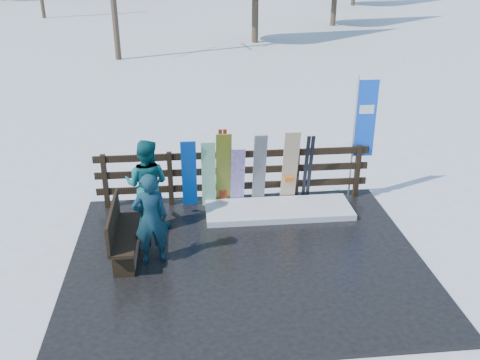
{
  "coord_description": "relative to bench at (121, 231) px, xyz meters",
  "views": [
    {
      "loc": [
        -0.92,
        -7.81,
        5.04
      ],
      "look_at": [
        -0.0,
        1.0,
        1.1
      ],
      "focal_mm": 40.0,
      "sensor_mm": 36.0,
      "label": 1
    }
  ],
  "objects": [
    {
      "name": "person_front",
      "position": [
        0.53,
        -0.17,
        0.29
      ],
      "size": [
        0.65,
        0.5,
        1.61
      ],
      "primitive_type": "imported",
      "rotation": [
        0.0,
        0.0,
        3.35
      ],
      "color": "#134246",
      "rests_on": "deck"
    },
    {
      "name": "ski_pair_a",
      "position": [
        1.87,
        1.82,
        0.32
      ],
      "size": [
        0.16,
        0.17,
        1.67
      ],
      "color": "#992912",
      "rests_on": "deck"
    },
    {
      "name": "snowboard_4",
      "position": [
        2.6,
        1.75,
        0.27
      ],
      "size": [
        0.26,
        0.36,
        1.58
      ],
      "primitive_type": "cube",
      "rotation": [
        0.21,
        0.0,
        0.0
      ],
      "color": "black",
      "rests_on": "deck"
    },
    {
      "name": "snow_patch",
      "position": [
        2.95,
        1.37,
        -0.46
      ],
      "size": [
        2.92,
        1.0,
        0.12
      ],
      "primitive_type": "cube",
      "color": "white",
      "rests_on": "deck"
    },
    {
      "name": "snowboard_1",
      "position": [
        1.58,
        1.75,
        0.21
      ],
      "size": [
        0.28,
        0.23,
        1.45
      ],
      "primitive_type": "cube",
      "rotation": [
        0.14,
        0.0,
        0.0
      ],
      "color": "white",
      "rests_on": "deck"
    },
    {
      "name": "snowboard_2",
      "position": [
        1.88,
        1.75,
        0.3
      ],
      "size": [
        0.31,
        0.41,
        1.64
      ],
      "primitive_type": "cube",
      "rotation": [
        0.23,
        0.0,
        0.0
      ],
      "color": "yellow",
      "rests_on": "deck"
    },
    {
      "name": "snowboard_3",
      "position": [
        2.16,
        1.75,
        0.14
      ],
      "size": [
        0.28,
        0.38,
        1.31
      ],
      "primitive_type": "cube",
      "rotation": [
        0.27,
        0.0,
        0.0
      ],
      "color": "white",
      "rests_on": "deck"
    },
    {
      "name": "ground",
      "position": [
        2.11,
        -0.23,
        -0.6
      ],
      "size": [
        700.0,
        700.0,
        0.0
      ],
      "primitive_type": "plane",
      "color": "white",
      "rests_on": "ground"
    },
    {
      "name": "fence",
      "position": [
        2.11,
        1.97,
        0.14
      ],
      "size": [
        5.6,
        0.1,
        1.15
      ],
      "color": "black",
      "rests_on": "deck"
    },
    {
      "name": "person_back",
      "position": [
        0.41,
        1.08,
        0.35
      ],
      "size": [
        0.99,
        0.86,
        1.74
      ],
      "primitive_type": "imported",
      "rotation": [
        0.0,
        0.0,
        2.87
      ],
      "color": "#10575B",
      "rests_on": "deck"
    },
    {
      "name": "rental_flag",
      "position": [
        4.74,
        2.02,
        1.09
      ],
      "size": [
        0.45,
        0.04,
        2.6
      ],
      "color": "silver",
      "rests_on": "deck"
    },
    {
      "name": "ski_pair_b",
      "position": [
        3.61,
        1.82,
        0.23
      ],
      "size": [
        0.17,
        0.3,
        1.49
      ],
      "color": "black",
      "rests_on": "deck"
    },
    {
      "name": "bench",
      "position": [
        0.0,
        0.0,
        0.0
      ],
      "size": [
        0.41,
        1.5,
        0.97
      ],
      "color": "black",
      "rests_on": "deck"
    },
    {
      "name": "deck",
      "position": [
        2.11,
        -0.23,
        -0.56
      ],
      "size": [
        6.0,
        5.0,
        0.08
      ],
      "primitive_type": "cube",
      "color": "black",
      "rests_on": "ground"
    },
    {
      "name": "snowboard_0",
      "position": [
        1.19,
        1.75,
        0.24
      ],
      "size": [
        0.3,
        0.37,
        1.51
      ],
      "primitive_type": "cube",
      "rotation": [
        0.23,
        0.0,
        0.0
      ],
      "color": "blue",
      "rests_on": "deck"
    },
    {
      "name": "snowboard_5",
      "position": [
        3.22,
        1.75,
        0.3
      ],
      "size": [
        0.31,
        0.4,
        1.62
      ],
      "primitive_type": "cube",
      "rotation": [
        0.23,
        0.0,
        0.0
      ],
      "color": "white",
      "rests_on": "deck"
    }
  ]
}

